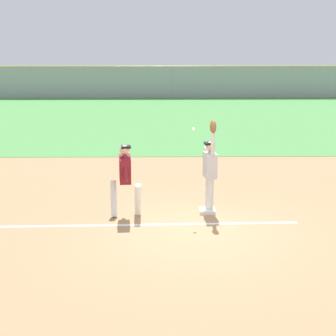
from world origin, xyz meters
TOP-DOWN VIEW (x-y plane):
  - ground_plane at (0.00, 0.00)m, footprint 74.08×74.08m
  - outfield_grass at (0.00, 15.20)m, footprint 45.70×16.42m
  - chalk_foul_line at (-3.62, 0.31)m, footprint 12.00×0.43m
  - first_base at (0.38, 1.21)m, footprint 0.38×0.38m
  - fielder at (0.44, 1.31)m, footprint 0.32×0.90m
  - runner at (-1.57, 0.97)m, footprint 0.77×0.85m
  - baseball at (0.01, 1.05)m, footprint 0.07×0.07m
  - outfield_fence at (0.00, 23.41)m, footprint 45.78×0.08m
  - parked_car_tan at (-7.94, 26.62)m, footprint 4.50×2.31m
  - parked_car_blue at (-1.84, 27.41)m, footprint 4.59×2.51m
  - parked_car_black at (4.54, 27.43)m, footprint 4.59×2.52m
  - parked_car_green at (9.79, 27.16)m, footprint 4.54×2.40m

SIDE VIEW (x-z plane):
  - ground_plane at x=0.00m, z-range 0.00..0.00m
  - chalk_foul_line at x=-3.62m, z-range 0.00..0.01m
  - outfield_grass at x=0.00m, z-range 0.00..0.01m
  - first_base at x=0.38m, z-range 0.00..0.08m
  - parked_car_tan at x=-7.94m, z-range 0.05..1.30m
  - parked_car_blue at x=-1.84m, z-range 0.05..1.30m
  - parked_car_black at x=4.54m, z-range 0.05..1.30m
  - parked_car_green at x=9.79m, z-range 0.05..1.30m
  - runner at x=-1.57m, z-range 0.14..1.86m
  - outfield_fence at x=0.00m, z-range 0.00..2.01m
  - fielder at x=0.44m, z-range -0.02..2.26m
  - baseball at x=0.01m, z-range 2.04..2.11m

